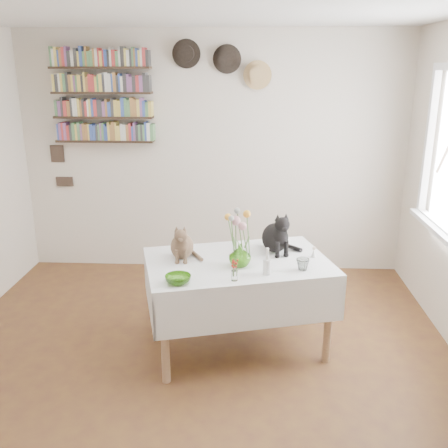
# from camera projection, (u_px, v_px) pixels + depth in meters

# --- Properties ---
(room) EXTENTS (4.08, 4.58, 2.58)m
(room) POSITION_uv_depth(u_px,v_px,m) (186.00, 216.00, 3.07)
(room) COLOR brown
(room) RESTS_ON ground
(dining_table) EXTENTS (1.54, 1.20, 0.73)m
(dining_table) POSITION_uv_depth(u_px,v_px,m) (238.00, 282.00, 3.82)
(dining_table) COLOR white
(dining_table) RESTS_ON room
(tabby_cat) EXTENTS (0.21, 0.26, 0.29)m
(tabby_cat) POSITION_uv_depth(u_px,v_px,m) (182.00, 240.00, 3.78)
(tabby_cat) COLOR brown
(tabby_cat) RESTS_ON dining_table
(black_cat) EXTENTS (0.32, 0.35, 0.34)m
(black_cat) POSITION_uv_depth(u_px,v_px,m) (275.00, 230.00, 3.92)
(black_cat) COLOR black
(black_cat) RESTS_ON dining_table
(flower_vase) EXTENTS (0.23, 0.23, 0.17)m
(flower_vase) POSITION_uv_depth(u_px,v_px,m) (240.00, 255.00, 3.64)
(flower_vase) COLOR #75C134
(flower_vase) RESTS_ON dining_table
(green_bowl) EXTENTS (0.19, 0.19, 0.06)m
(green_bowl) POSITION_uv_depth(u_px,v_px,m) (178.00, 279.00, 3.37)
(green_bowl) COLOR #75C134
(green_bowl) RESTS_ON dining_table
(drinking_glass) EXTENTS (0.12, 0.12, 0.09)m
(drinking_glass) POSITION_uv_depth(u_px,v_px,m) (303.00, 265.00, 3.57)
(drinking_glass) COLOR white
(drinking_glass) RESTS_ON dining_table
(candlestick) EXTENTS (0.05, 0.05, 0.20)m
(candlestick) POSITION_uv_depth(u_px,v_px,m) (267.00, 265.00, 3.50)
(candlestick) COLOR white
(candlestick) RESTS_ON dining_table
(berry_jar) EXTENTS (0.05, 0.05, 0.18)m
(berry_jar) POSITION_uv_depth(u_px,v_px,m) (234.00, 269.00, 3.39)
(berry_jar) COLOR white
(berry_jar) RESTS_ON dining_table
(porcelain_figurine) EXTENTS (0.05, 0.05, 0.09)m
(porcelain_figurine) POSITION_uv_depth(u_px,v_px,m) (314.00, 252.00, 3.82)
(porcelain_figurine) COLOR white
(porcelain_figurine) RESTS_ON dining_table
(flower_bouquet) EXTENTS (0.17, 0.12, 0.39)m
(flower_bouquet) POSITION_uv_depth(u_px,v_px,m) (240.00, 221.00, 3.57)
(flower_bouquet) COLOR #4C7233
(flower_bouquet) RESTS_ON flower_vase
(bookshelf_unit) EXTENTS (1.00, 0.16, 0.91)m
(bookshelf_unit) POSITION_uv_depth(u_px,v_px,m) (102.00, 97.00, 5.00)
(bookshelf_unit) COLOR #2F2115
(bookshelf_unit) RESTS_ON room
(wall_hats) EXTENTS (0.98, 0.09, 0.48)m
(wall_hats) POSITION_uv_depth(u_px,v_px,m) (224.00, 63.00, 4.87)
(wall_hats) COLOR black
(wall_hats) RESTS_ON room
(wall_art_plaques) EXTENTS (0.21, 0.02, 0.44)m
(wall_art_plaques) POSITION_uv_depth(u_px,v_px,m) (60.00, 165.00, 5.31)
(wall_art_plaques) COLOR #38281E
(wall_art_plaques) RESTS_ON room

